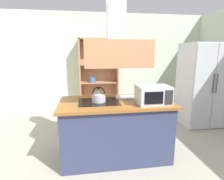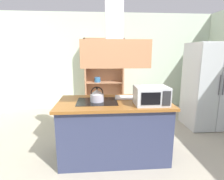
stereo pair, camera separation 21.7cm
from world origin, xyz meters
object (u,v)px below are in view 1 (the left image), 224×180
at_px(cutting_board, 126,97).
at_px(dish_cabinet, 99,79).
at_px(kettle, 99,96).
at_px(refrigerator, 202,85).
at_px(microwave, 153,95).

bearing_deg(cutting_board, dish_cabinet, 96.99).
bearing_deg(kettle, refrigerator, 23.13).
distance_m(refrigerator, dish_cabinet, 2.64).
relative_size(dish_cabinet, kettle, 8.82).
xyz_separation_m(refrigerator, cutting_board, (-1.95, -0.85, -0.00)).
bearing_deg(dish_cabinet, kettle, -94.33).
distance_m(kettle, cutting_board, 0.50).
relative_size(cutting_board, microwave, 0.74).
distance_m(refrigerator, cutting_board, 2.12).
bearing_deg(cutting_board, kettle, -158.21).
distance_m(refrigerator, microwave, 2.07).
xyz_separation_m(kettle, microwave, (0.76, -0.21, 0.03)).
bearing_deg(microwave, kettle, 164.50).
height_order(refrigerator, dish_cabinet, dish_cabinet).
height_order(kettle, cutting_board, kettle).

